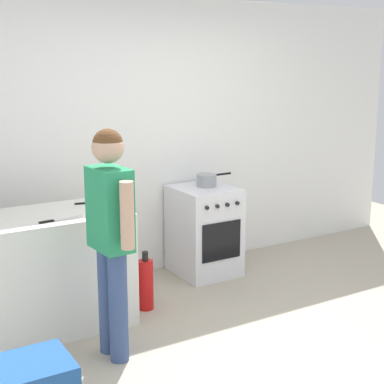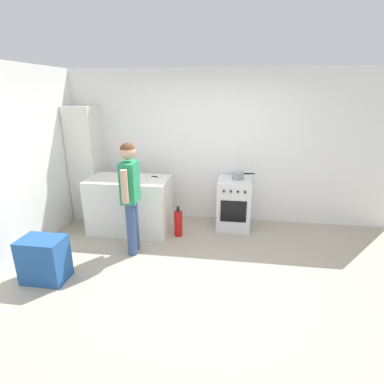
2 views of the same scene
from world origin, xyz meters
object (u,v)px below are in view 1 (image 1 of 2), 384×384
pot (207,180)px  person (110,225)px  knife_paring (85,203)px  oven_left (204,230)px  knife_carving (59,220)px  fire_extinguisher (146,284)px

pot → person: person is taller
pot → knife_paring: bearing=-168.9°
oven_left → knife_paring: bearing=-169.9°
knife_carving → knife_paring: size_ratio=1.58×
knife_carving → person: bearing=-67.5°
oven_left → pot: bearing=33.9°
oven_left → knife_paring: (-1.27, -0.23, 0.48)m
oven_left → pot: 0.49m
knife_carving → person: size_ratio=0.21×
oven_left → person: person is taller
oven_left → knife_carving: knife_carving is taller
knife_carving → fire_extinguisher: 1.02m
pot → knife_carving: size_ratio=1.12×
knife_carving → knife_paring: 0.51m
pot → fire_extinguisher: size_ratio=0.74×
oven_left → person: size_ratio=0.53×
oven_left → knife_carving: 1.79m
pot → knife_carving: 1.78m
knife_carving → oven_left: bearing=20.3°
knife_paring → pot: bearing=11.1°
knife_carving → fire_extinguisher: bearing=9.1°
knife_paring → fire_extinguisher: knife_paring is taller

